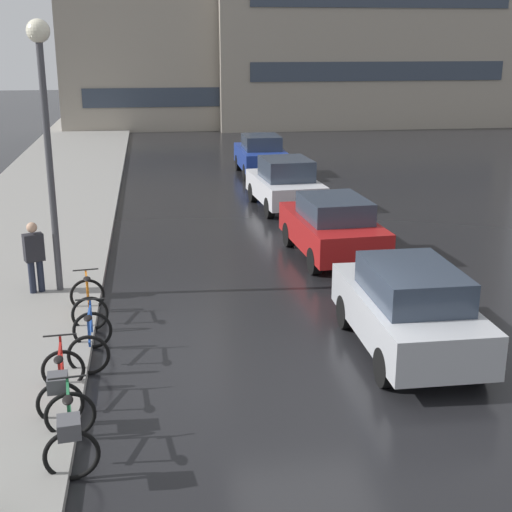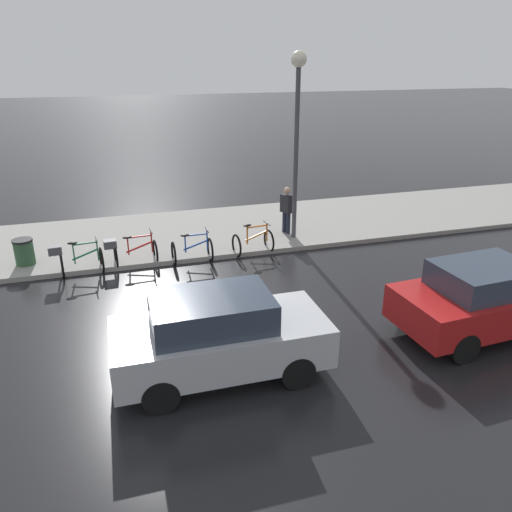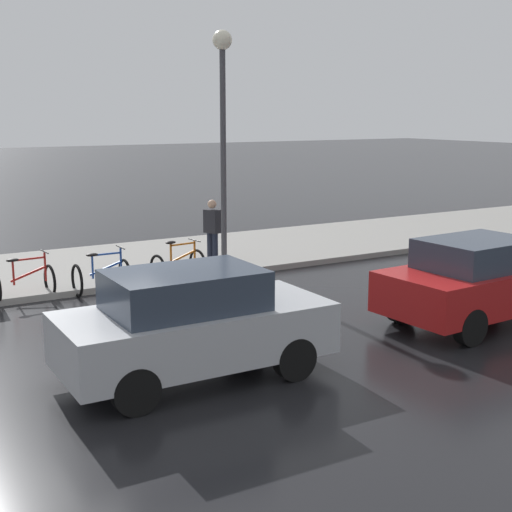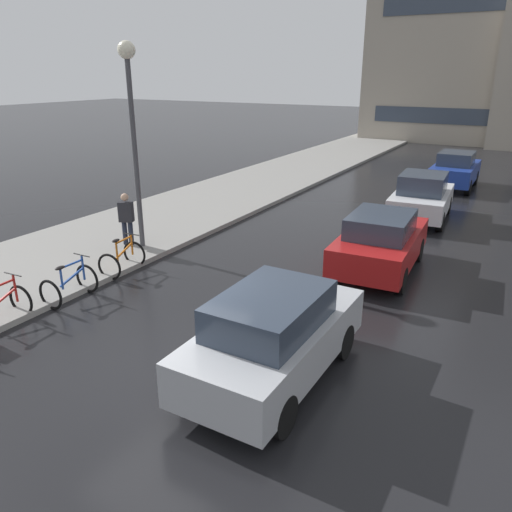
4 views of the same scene
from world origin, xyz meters
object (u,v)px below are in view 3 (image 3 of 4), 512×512
object	(u,v)px
bicycle_second	(15,279)
bicycle_third	(101,276)
bicycle_farthest	(178,265)
car_red	(480,280)
streetlamp	(223,103)
pedestrian	(212,229)
car_silver	(193,324)

from	to	relation	value
bicycle_second	bicycle_third	distance (m)	1.75
bicycle_farthest	car_red	size ratio (longest dim) A/B	0.30
bicycle_second	bicycle_farthest	xyz separation A→B (m)	(0.13, 3.58, -0.08)
bicycle_second	car_red	size ratio (longest dim) A/B	0.36
bicycle_third	bicycle_farthest	distance (m)	1.87
bicycle_second	streetlamp	world-z (taller)	streetlamp
bicycle_second	pedestrian	bearing A→B (deg)	101.84
bicycle_third	bicycle_second	bearing A→B (deg)	-99.85
car_red	streetlamp	bearing A→B (deg)	-164.08
bicycle_farthest	streetlamp	bearing A→B (deg)	114.97
bicycle_farthest	streetlamp	distance (m)	4.02
car_red	bicycle_third	bearing A→B (deg)	-136.56
bicycle_farthest	car_silver	size ratio (longest dim) A/B	0.30
bicycle_farthest	pedestrian	world-z (taller)	pedestrian
bicycle_farthest	car_red	world-z (taller)	car_red
bicycle_second	bicycle_third	size ratio (longest dim) A/B	1.29
bicycle_farthest	car_silver	bearing A→B (deg)	-22.20
car_red	streetlamp	xyz separation A→B (m)	(-6.48, -1.85, 3.22)
bicycle_second	streetlamp	distance (m)	6.29
bicycle_second	streetlamp	size ratio (longest dim) A/B	0.25
bicycle_second	car_silver	world-z (taller)	car_silver
pedestrian	streetlamp	world-z (taller)	streetlamp
bicycle_farthest	car_silver	world-z (taller)	car_silver
car_silver	bicycle_second	bearing A→B (deg)	-167.55
streetlamp	car_silver	bearing A→B (deg)	-31.28
bicycle_third	car_silver	distance (m)	5.52
car_silver	pedestrian	size ratio (longest dim) A/B	2.34
bicycle_farthest	car_silver	distance (m)	6.12
car_red	pedestrian	size ratio (longest dim) A/B	2.38
pedestrian	streetlamp	bearing A→B (deg)	11.20
car_silver	car_red	xyz separation A→B (m)	(0.10, 5.73, -0.03)
bicycle_third	pedestrian	distance (m)	3.65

